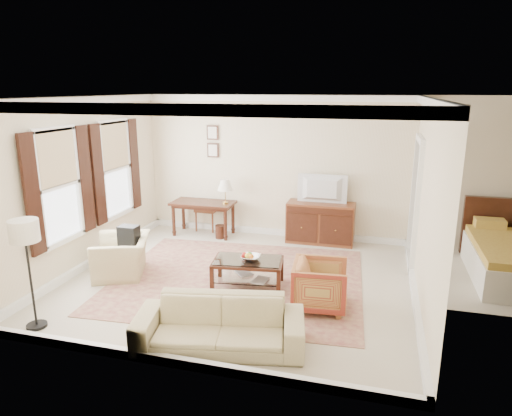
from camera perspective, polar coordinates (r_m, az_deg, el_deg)
The scene contains 20 objects.
room_shell at distance 6.90m, azimuth -2.29°, elevation 10.15°, with size 5.51×5.01×2.91m.
window_front at distance 7.70m, azimuth -23.43°, elevation 2.49°, with size 0.12×1.56×1.80m, color #CCB284, non-canonical shape.
window_rear at distance 8.98m, azimuth -17.15°, elevation 4.67°, with size 0.12×1.56×1.80m, color #CCB284, non-canonical shape.
doorway at distance 8.32m, azimuth 19.20°, elevation 0.38°, with size 0.10×1.12×2.25m, color white, non-canonical shape.
rug at distance 7.54m, azimuth -2.28°, elevation -8.85°, with size 3.96×3.39×0.01m, color maroon.
writing_desk at distance 9.63m, azimuth -6.62°, elevation 0.12°, with size 1.31×0.65×0.71m.
desk_chair at distance 9.98m, azimuth -6.13°, elevation 0.20°, with size 0.45×0.45×1.05m, color brown, non-canonical shape.
desk_lamp at distance 9.38m, azimuth -3.87°, elevation 2.06°, with size 0.32×0.32×0.50m, color silver, non-canonical shape.
framed_prints at distance 9.72m, azimuth -5.43°, elevation 8.31°, with size 0.25×0.04×0.68m, color #3B1B10, non-canonical shape.
sideboard at distance 9.22m, azimuth 8.06°, elevation -1.84°, with size 1.33×0.51×0.82m, color brown.
tv at distance 8.99m, azimuth 8.24°, elevation 3.46°, with size 0.93×0.53×0.12m, color black.
coffee_table at distance 7.15m, azimuth -1.04°, elevation -7.25°, with size 1.15×0.76×0.46m.
fruit_bowl at distance 7.07m, azimuth -0.67°, elevation -6.12°, with size 0.42×0.42×0.10m, color silver.
book_a at distance 7.28m, azimuth -2.27°, elevation -8.26°, with size 0.28×0.04×0.38m, color brown.
book_b at distance 7.12m, azimuth -0.22°, elevation -8.86°, with size 0.28×0.03×0.38m, color brown.
striped_armchair at distance 6.54m, azimuth 8.02°, elevation -9.27°, with size 0.74×0.69×0.76m, color maroon.
club_armchair at distance 7.90m, azimuth -16.45°, elevation -5.04°, with size 0.98×0.64×0.86m, color #CFBF8B.
backpack at distance 7.87m, azimuth -15.61°, elevation -3.19°, with size 0.32×0.22×0.40m, color black.
sofa at distance 5.59m, azimuth -4.60°, elevation -13.41°, with size 2.01×0.59×0.79m, color #CFBF8B.
floor_lamp at distance 6.36m, azimuth -26.91°, elevation -3.47°, with size 0.36×0.36×1.46m.
Camera 1 is at (2.07, -6.56, 3.04)m, focal length 32.00 mm.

